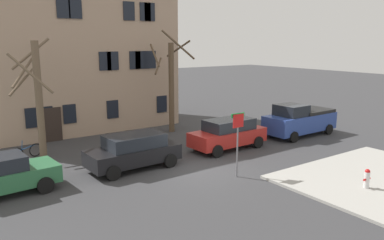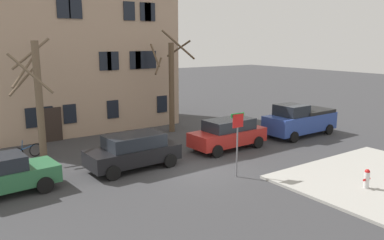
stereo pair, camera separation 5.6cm
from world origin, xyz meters
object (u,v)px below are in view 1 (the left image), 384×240
Objects in this scene: building_main at (75,46)px; fire_hydrant at (367,178)px; street_sign_pole at (238,133)px; tree_bare_mid at (171,82)px; bicycle_leaning at (26,152)px; tree_bare_near at (37,95)px; pickup_truck_blue at (299,120)px; car_black_wagon at (134,151)px; car_red_wagon at (228,133)px.

fire_hydrant is (5.60, -18.90, -5.22)m from building_main.
fire_hydrant is at bearing -52.75° from street_sign_pole.
tree_bare_mid is 4.04× the size of bicycle_leaning.
building_main is at bearing 56.41° from tree_bare_near.
fire_hydrant is at bearing -52.18° from tree_bare_near.
tree_bare_near reaches higher than pickup_truck_blue.
tree_bare_near is at bearing 162.75° from pickup_truck_blue.
building_main is at bearing 99.04° from street_sign_pole.
tree_bare_near is 3.73× the size of bicycle_leaning.
building_main is 9.57m from bicycle_leaning.
building_main is 8.05× the size of bicycle_leaning.
tree_bare_mid is 8.30× the size of fire_hydrant.
building_main is at bearing 84.80° from car_black_wagon.
car_black_wagon reaches higher than bicycle_leaning.
street_sign_pole is (-8.57, -3.60, 1.04)m from pickup_truck_blue.
tree_bare_mid reaches higher than fire_hydrant.
street_sign_pole is 1.76× the size of bicycle_leaning.
car_red_wagon reaches higher than fire_hydrant.
car_red_wagon is 0.89× the size of pickup_truck_blue.
pickup_truck_blue reaches higher than fire_hydrant.
car_black_wagon is at bearing -54.68° from tree_bare_near.
pickup_truck_blue is at bearing -1.81° from car_red_wagon.
pickup_truck_blue reaches higher than bicycle_leaning.
tree_bare_mid is 8.23m from car_black_wagon.
pickup_truck_blue is (10.89, -10.98, -4.73)m from building_main.
car_black_wagon is at bearing 179.19° from pickup_truck_blue.
pickup_truck_blue is 9.54m from fire_hydrant.
street_sign_pole is (-2.27, -9.30, -1.30)m from tree_bare_mid.
pickup_truck_blue is at bearing -42.08° from tree_bare_mid.
tree_bare_near is 0.93× the size of tree_bare_mid.
tree_bare_near is 1.35× the size of car_red_wagon.
car_black_wagon is at bearing 129.15° from fire_hydrant.
fire_hydrant is at bearing -85.68° from car_red_wagon.
street_sign_pole is at bearing -103.72° from tree_bare_mid.
tree_bare_near reaches higher than bicycle_leaning.
building_main is 2.59× the size of pickup_truck_blue.
car_black_wagon is 2.70× the size of bicycle_leaning.
fire_hydrant is (6.59, -8.09, -0.34)m from car_black_wagon.
car_red_wagon is (0.40, -5.50, -2.46)m from tree_bare_mid.
street_sign_pole is (6.50, -8.28, -1.26)m from tree_bare_near.
pickup_truck_blue is at bearing -17.25° from tree_bare_near.
building_main reaches higher than bicycle_leaning.
car_red_wagon reaches higher than bicycle_leaning.
street_sign_pole is (2.32, -14.58, -3.70)m from building_main.
building_main reaches higher than car_black_wagon.
fire_hydrant is at bearing -85.74° from tree_bare_mid.
street_sign_pole is (-2.67, -3.79, 1.16)m from car_red_wagon.
car_red_wagon is 8.14m from fire_hydrant.
tree_bare_mid reaches higher than bicycle_leaning.
tree_bare_mid is 2.29× the size of street_sign_pole.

